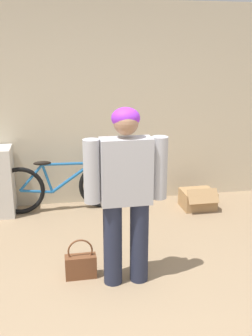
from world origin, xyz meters
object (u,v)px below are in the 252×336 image
person (126,188)px  cardboard_box (198,199)px  bicycle (62,186)px  handbag (81,265)px

person → cardboard_box: size_ratio=3.64×
bicycle → handbag: size_ratio=4.38×
handbag → cardboard_box: handbag is taller
cardboard_box → bicycle: bearing=172.5°
person → handbag: bearing=161.2°
bicycle → cardboard_box: bicycle is taller
person → handbag: size_ratio=4.12×
person → handbag: person is taller
handbag → cardboard_box: bearing=40.3°
handbag → cardboard_box: (1.64, 1.39, -0.00)m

